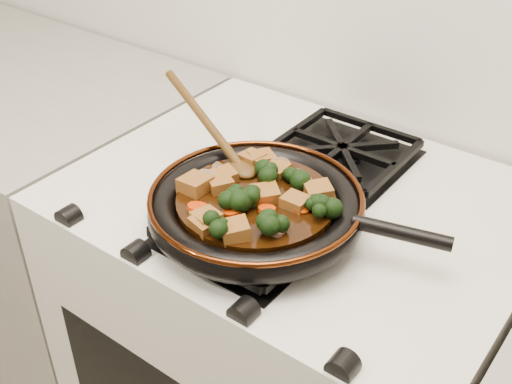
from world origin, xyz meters
The scene contains 36 objects.
stove centered at (0.00, 1.69, 0.45)m, with size 0.76×0.60×0.90m, color silver.
burner_grate_front centered at (0.00, 1.55, 0.91)m, with size 0.23×0.23×0.03m, color black, non-canonical shape.
burner_grate_back centered at (0.00, 1.83, 0.91)m, with size 0.23×0.23×0.03m, color black, non-canonical shape.
skillet centered at (0.00, 1.57, 0.94)m, with size 0.45×0.33×0.05m.
braising_sauce centered at (0.00, 1.57, 0.95)m, with size 0.24×0.24×0.02m, color black.
tofu_cube_0 centered at (-0.06, 1.64, 0.97)m, with size 0.04×0.03×0.02m, color brown.
tofu_cube_1 centered at (-0.01, 1.64, 0.97)m, with size 0.03×0.03×0.02m, color brown.
tofu_cube_2 centered at (0.01, 1.57, 0.97)m, with size 0.04×0.04×0.02m, color brown.
tofu_cube_3 centered at (-0.06, 1.56, 0.97)m, with size 0.04×0.04×0.02m, color brown.
tofu_cube_4 centered at (-0.01, 1.47, 0.97)m, with size 0.04×0.04×0.02m, color brown.
tofu_cube_5 centered at (-0.07, 1.58, 0.97)m, with size 0.03×0.04×0.02m, color brown.
tofu_cube_6 centered at (-0.02, 1.48, 0.97)m, with size 0.04×0.04×0.02m, color brown.
tofu_cube_7 centered at (0.03, 1.48, 0.97)m, with size 0.04×0.04×0.02m, color brown.
tofu_cube_8 centered at (-0.05, 1.65, 0.97)m, with size 0.04×0.03×0.02m, color brown.
tofu_cube_9 centered at (-0.09, 1.53, 0.97)m, with size 0.04×0.04×0.02m, color brown.
tofu_cube_10 centered at (0.06, 1.59, 0.97)m, with size 0.03×0.04×0.02m, color brown.
tofu_cube_11 centered at (0.07, 1.63, 0.97)m, with size 0.04×0.04×0.02m, color brown.
broccoli_floret_0 centered at (0.03, 1.64, 0.97)m, with size 0.06×0.06×0.05m, color black, non-canonical shape.
broccoli_floret_1 centered at (0.10, 1.59, 0.97)m, with size 0.06×0.06×0.05m, color black, non-canonical shape.
broccoli_floret_2 centered at (0.01, 1.47, 0.97)m, with size 0.05×0.05×0.05m, color black, non-canonical shape.
broccoli_floret_3 centered at (0.07, 1.51, 0.97)m, with size 0.06×0.06×0.06m, color black, non-canonical shape.
broccoli_floret_4 centered at (-0.01, 1.61, 0.97)m, with size 0.06×0.06×0.05m, color black, non-canonical shape.
broccoli_floret_5 centered at (-0.01, 1.53, 0.97)m, with size 0.06×0.06×0.05m, color black, non-canonical shape.
broccoli_floret_6 centered at (0.01, 1.55, 0.97)m, with size 0.06×0.06×0.06m, color black, non-canonical shape.
carrot_coin_0 centered at (-0.05, 1.49, 0.96)m, with size 0.03×0.03×0.01m, color red.
carrot_coin_1 centered at (0.04, 1.55, 0.96)m, with size 0.03×0.03×0.01m, color red.
carrot_coin_2 centered at (0.00, 1.52, 0.96)m, with size 0.03×0.03×0.01m, color red.
carrot_coin_3 centered at (0.08, 1.63, 0.96)m, with size 0.03×0.03×0.01m, color red.
carrot_coin_4 centered at (0.01, 1.47, 0.96)m, with size 0.03×0.03×0.01m, color red.
carrot_coin_5 centered at (0.07, 1.58, 0.96)m, with size 0.03×0.03×0.01m, color red.
mushroom_slice_0 centered at (-0.08, 1.55, 0.97)m, with size 0.04×0.04×0.01m, color brown.
mushroom_slice_1 centered at (-0.01, 1.65, 0.97)m, with size 0.03×0.03×0.01m, color brown.
mushroom_slice_2 centered at (0.07, 1.52, 0.97)m, with size 0.03×0.03×0.01m, color brown.
mushroom_slice_3 centered at (-0.08, 1.59, 0.97)m, with size 0.03×0.03×0.01m, color brown.
mushroom_slice_4 centered at (0.03, 1.65, 0.97)m, with size 0.03×0.03×0.01m, color brown.
wooden_spoon centered at (-0.13, 1.64, 0.99)m, with size 0.16×0.08×0.26m.
Camera 1 is at (0.48, 0.94, 1.51)m, focal length 45.00 mm.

